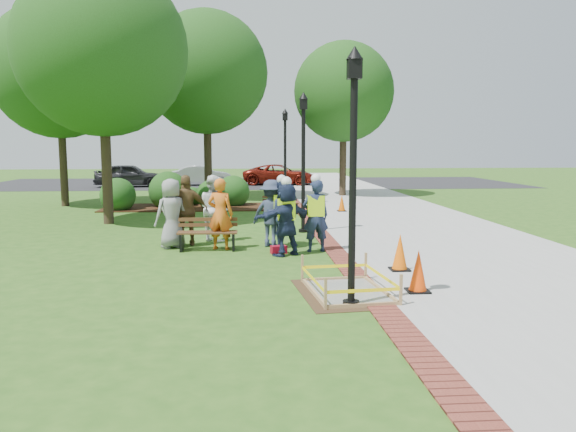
{
  "coord_description": "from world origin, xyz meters",
  "views": [
    {
      "loc": [
        -0.49,
        -12.05,
        2.71
      ],
      "look_at": [
        0.5,
        1.2,
        1.0
      ],
      "focal_mm": 35.0,
      "sensor_mm": 36.0,
      "label": 1
    }
  ],
  "objects": [
    {
      "name": "casual_person_d",
      "position": [
        -2.08,
        2.98,
        0.94
      ],
      "size": [
        0.65,
        0.46,
        1.89
      ],
      "color": "brown",
      "rests_on": "ground"
    },
    {
      "name": "cone_far",
      "position": [
        3.34,
        10.15,
        0.33
      ],
      "size": [
        0.35,
        0.35,
        0.69
      ],
      "color": "black",
      "rests_on": "ground"
    },
    {
      "name": "hivis_worker_a",
      "position": [
        0.48,
        1.41,
        0.96
      ],
      "size": [
        0.68,
        0.61,
        1.93
      ],
      "color": "#181E3E",
      "rests_on": "ground"
    },
    {
      "name": "tree_right",
      "position": [
        4.56,
        17.1,
        5.36
      ],
      "size": [
        5.14,
        5.14,
        7.94
      ],
      "color": "#3D2D1E",
      "rests_on": "ground"
    },
    {
      "name": "ground",
      "position": [
        0.0,
        0.0,
        0.0
      ],
      "size": [
        100.0,
        100.0,
        0.0
      ],
      "primitive_type": "plane",
      "color": "#285116",
      "rests_on": "ground"
    },
    {
      "name": "sidewalk",
      "position": [
        5.0,
        10.0,
        0.01
      ],
      "size": [
        6.0,
        60.0,
        0.02
      ],
      "primitive_type": "cube",
      "color": "#9E9E99",
      "rests_on": "ground"
    },
    {
      "name": "casual_person_a",
      "position": [
        -2.44,
        2.65,
        0.91
      ],
      "size": [
        0.69,
        0.63,
        1.82
      ],
      "color": "gray",
      "rests_on": "ground"
    },
    {
      "name": "shrub_e",
      "position": [
        -2.89,
        13.14,
        0.0
      ],
      "size": [
        0.86,
        0.86,
        0.86
      ],
      "primitive_type": "sphere",
      "color": "#1F4413",
      "rests_on": "ground"
    },
    {
      "name": "lamp_far",
      "position": [
        1.25,
        13.0,
        2.48
      ],
      "size": [
        0.28,
        0.28,
        4.26
      ],
      "color": "black",
      "rests_on": "ground"
    },
    {
      "name": "parked_car_a",
      "position": [
        -7.83,
        24.07,
        0.0
      ],
      "size": [
        2.48,
        5.05,
        1.6
      ],
      "primitive_type": "imported",
      "rotation": [
        0.0,
        0.0,
        1.64
      ],
      "color": "#242426",
      "rests_on": "ground"
    },
    {
      "name": "parked_car_c",
      "position": [
        1.74,
        25.28,
        0.0
      ],
      "size": [
        2.47,
        4.71,
        1.47
      ],
      "primitive_type": "imported",
      "rotation": [
        0.0,
        0.0,
        1.46
      ],
      "color": "maroon",
      "rests_on": "ground"
    },
    {
      "name": "mulch_bed",
      "position": [
        -3.0,
        12.0,
        0.02
      ],
      "size": [
        7.0,
        3.0,
        0.05
      ],
      "primitive_type": "cube",
      "color": "#381E0F",
      "rests_on": "ground"
    },
    {
      "name": "shrub_c",
      "position": [
        -1.99,
        12.08,
        0.0
      ],
      "size": [
        1.27,
        1.27,
        1.27
      ],
      "primitive_type": "sphere",
      "color": "#1F4413",
      "rests_on": "ground"
    },
    {
      "name": "tree_back",
      "position": [
        -2.37,
        16.03,
        6.14
      ],
      "size": [
        5.96,
        5.96,
        9.13
      ],
      "color": "#3D2D1E",
      "rests_on": "ground"
    },
    {
      "name": "wet_concrete_pad",
      "position": [
        1.34,
        -2.18,
        0.23
      ],
      "size": [
        1.93,
        2.46,
        0.55
      ],
      "color": "#47331E",
      "rests_on": "ground"
    },
    {
      "name": "bench_near",
      "position": [
        -1.49,
        2.22,
        0.26
      ],
      "size": [
        1.52,
        0.53,
        0.82
      ],
      "color": "brown",
      "rests_on": "ground"
    },
    {
      "name": "hivis_worker_c",
      "position": [
        0.43,
        2.51,
        0.95
      ],
      "size": [
        0.58,
        0.38,
        1.92
      ],
      "color": "#181C3E",
      "rests_on": "ground"
    },
    {
      "name": "parked_car_b",
      "position": [
        -3.4,
        25.1,
        0.0
      ],
      "size": [
        2.34,
        4.49,
        1.4
      ],
      "primitive_type": "imported",
      "rotation": [
        0.0,
        0.0,
        1.68
      ],
      "color": "#B9B9BF",
      "rests_on": "ground"
    },
    {
      "name": "hivis_worker_b",
      "position": [
        1.25,
        1.86,
        0.97
      ],
      "size": [
        0.63,
        0.45,
        1.97
      ],
      "color": "#191A41",
      "rests_on": "ground"
    },
    {
      "name": "bench_far",
      "position": [
        0.84,
        9.45,
        0.23
      ],
      "size": [
        1.42,
        0.91,
        0.73
      ],
      "color": "#4C311A",
      "rests_on": "ground"
    },
    {
      "name": "tree_far",
      "position": [
        -8.44,
        13.12,
        5.81
      ],
      "size": [
        5.76,
        5.76,
        8.7
      ],
      "color": "#3D2D1E",
      "rests_on": "ground"
    },
    {
      "name": "brick_edging",
      "position": [
        1.75,
        10.0,
        0.01
      ],
      "size": [
        0.5,
        60.0,
        0.03
      ],
      "primitive_type": "cube",
      "color": "maroon",
      "rests_on": "ground"
    },
    {
      "name": "casual_person_c",
      "position": [
        -1.4,
        3.58,
        0.93
      ],
      "size": [
        0.66,
        0.7,
        1.86
      ],
      "color": "white",
      "rests_on": "ground"
    },
    {
      "name": "toolbox",
      "position": [
        0.3,
        1.67,
        0.1
      ],
      "size": [
        0.43,
        0.31,
        0.19
      ],
      "primitive_type": "cube",
      "rotation": [
        0.0,
        0.0,
        0.27
      ],
      "color": "maroon",
      "rests_on": "ground"
    },
    {
      "name": "shrub_d",
      "position": [
        -1.07,
        12.55,
        0.0
      ],
      "size": [
        1.45,
        1.45,
        1.45
      ],
      "primitive_type": "sphere",
      "color": "#1F4413",
      "rests_on": "ground"
    },
    {
      "name": "tree_left",
      "position": [
        -5.2,
        7.37,
        5.76
      ],
      "size": [
        5.66,
        5.66,
        8.6
      ],
      "color": "#3D2D1E",
      "rests_on": "ground"
    },
    {
      "name": "casual_person_b",
      "position": [
        -1.16,
        2.33,
        0.92
      ],
      "size": [
        0.67,
        0.53,
        1.84
      ],
      "color": "orange",
      "rests_on": "ground"
    },
    {
      "name": "parking_lot",
      "position": [
        0.0,
        27.0,
        0.0
      ],
      "size": [
        36.0,
        12.0,
        0.01
      ],
      "primitive_type": "cube",
      "color": "black",
      "rests_on": "ground"
    },
    {
      "name": "shrub_b",
      "position": [
        -3.83,
        12.24,
        0.0
      ],
      "size": [
        1.67,
        1.67,
        1.67
      ],
      "primitive_type": "sphere",
      "color": "#1F4413",
      "rests_on": "ground"
    },
    {
      "name": "cone_back",
      "position": [
        2.78,
        -0.46,
        0.39
      ],
      "size": [
        0.41,
        0.41,
        0.81
      ],
      "color": "black",
      "rests_on": "ground"
    },
    {
      "name": "shrub_a",
      "position": [
        -5.74,
        11.26,
        0.0
      ],
      "size": [
        1.44,
        1.44,
        1.44
      ],
      "primitive_type": "sphere",
      "color": "#1F4413",
      "rests_on": "ground"
    },
    {
      "name": "cone_front",
      "position": [
        2.63,
        -2.23,
        0.39
      ],
      "size": [
        0.41,
        0.41,
        0.8
      ],
      "color": "black",
      "rests_on": "ground"
    },
    {
      "name": "lamp_near",
      "position": [
        1.25,
        -3.0,
        2.48
      ],
      "size": [
        0.28,
        0.28,
        4.26
      ],
      "color": "black",
      "rests_on": "ground"
    },
    {
      "name": "casual_person_e",
      "position": [
        0.18,
        2.64,
        0.89
      ],
      "size": [
        0.67,
        0.6,
        1.77
      ],
      "color": "#2B354C",
      "rests_on": "ground"
    },
    {
      "name": "lamp_mid",
      "position": [
        1.25,
        5.0,
        2.48
      ],
      "size": [
        0.28,
        0.28,
        4.26
      ],
      "color": "black",
      "rests_on": "ground"
    }
  ]
}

